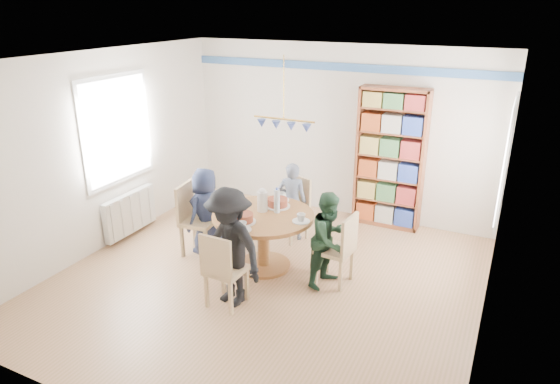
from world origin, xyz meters
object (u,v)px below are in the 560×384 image
Objects in this scene: dining_table at (263,228)px; chair_near at (222,267)px; person_right at (330,239)px; person_near at (230,247)px; chair_right at (341,246)px; radiator at (130,213)px; chair_left at (193,216)px; chair_far at (295,205)px; person_left at (206,211)px; person_far at (292,201)px; bookshelf at (390,160)px.

dining_table is 1.41× the size of chair_near.
person_near is at bearing 149.99° from person_right.
chair_right is 0.65× the size of person_near.
chair_right reaches higher than radiator.
chair_near is 0.77× the size of person_right.
chair_left is at bearing 105.32° from person_right.
chair_far is 1.31m from person_left.
person_far is 0.54× the size of bookshelf.
chair_near reaches higher than chair_far.
radiator is 1.09× the size of chair_far.
person_far is at bearing 43.94° from chair_left.
chair_far is at bearing 90.10° from dining_table.
chair_left is 0.86× the size of person_far.
chair_right is 0.79× the size of person_far.
person_far reaches higher than radiator.
person_far is 1.84m from person_near.
chair_right is at bearing 2.46° from chair_left.
person_right is at bearing -47.83° from chair_far.
chair_right is 0.17m from person_right.
chair_left reaches higher than radiator.
chair_far is 1.60m from bookshelf.
dining_table is at bearing -177.73° from chair_right.
chair_right is 1.38m from person_near.
chair_far reaches higher than radiator.
bookshelf is at bearing 85.74° from person_near.
chair_right is 1.00× the size of chair_far.
chair_left is 1.07× the size of chair_near.
dining_table is 2.36m from bookshelf.
chair_left is at bearing -51.30° from person_left.
chair_far is (-0.00, 0.99, -0.05)m from dining_table.
dining_table is 1.12× the size of person_far.
radiator is 0.47× the size of bookshelf.
person_left reaches higher than chair_far.
bookshelf is at bearing 43.81° from chair_far.
chair_right is at bearing -42.44° from chair_far.
bookshelf is at bearing 70.76° from chair_near.
person_near is at bearing 54.01° from person_left.
dining_table is at bearing 78.33° from person_far.
chair_right is 2.06m from bookshelf.
person_right is at bearing -155.20° from chair_right.
chair_left is 0.19m from person_left.
bookshelf is at bearing -148.93° from person_far.
chair_far is 1.90m from person_near.
person_far is (0.87, 0.90, -0.03)m from person_left.
radiator is at bearing 178.07° from chair_left.
chair_right is 1.00× the size of chair_near.
person_near reaches higher than chair_right.
chair_right is at bearing 98.65° from person_left.
radiator is 1.01× the size of chair_left.
chair_left reaches higher than dining_table.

